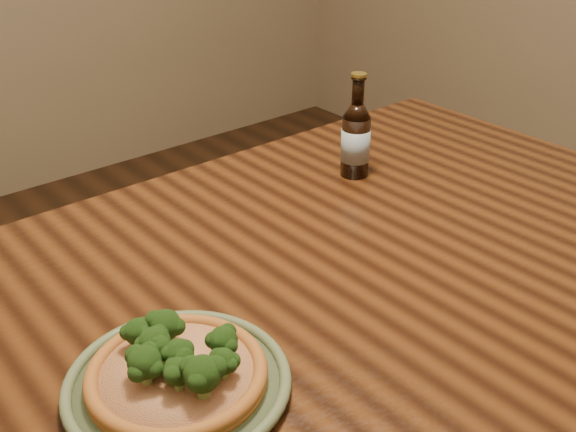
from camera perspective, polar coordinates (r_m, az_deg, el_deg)
table at (r=1.03m, az=-0.44°, el=-10.57°), size 1.60×0.90×0.75m
plate at (r=0.82m, az=-9.31°, el=-13.77°), size 0.27×0.27×0.02m
pizza at (r=0.81m, az=-9.38°, el=-12.70°), size 0.21×0.21×0.07m
beer_bottle at (r=1.29m, az=5.75°, el=6.52°), size 0.06×0.06×0.20m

